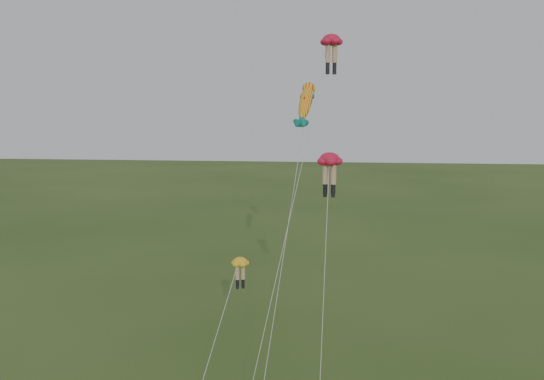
# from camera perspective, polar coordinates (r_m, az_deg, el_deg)

# --- Properties ---
(legs_kite_red_high) EXTENTS (5.33, 10.37, 21.56)m
(legs_kite_red_high) POSITION_cam_1_polar(r_m,az_deg,el_deg) (38.76, 5.49, 13.14)
(legs_kite_red_high) COLOR red
(legs_kite_red_high) RESTS_ON ground
(legs_kite_red_mid) EXTENTS (1.65, 8.57, 14.55)m
(legs_kite_red_mid) POSITION_cam_1_polar(r_m,az_deg,el_deg) (34.11, 5.42, 2.27)
(legs_kite_red_mid) COLOR red
(legs_kite_red_mid) RESTS_ON ground
(legs_kite_yellow) EXTENTS (2.91, 7.20, 9.07)m
(legs_kite_yellow) POSITION_cam_1_polar(r_m,az_deg,el_deg) (32.80, -3.24, -7.66)
(legs_kite_yellow) COLOR yellow
(legs_kite_yellow) RESTS_ON ground
(fish_kite) EXTENTS (2.72, 13.12, 18.94)m
(fish_kite) POSITION_cam_1_polar(r_m,az_deg,el_deg) (39.27, 3.19, 8.24)
(fish_kite) COLOR yellow
(fish_kite) RESTS_ON ground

